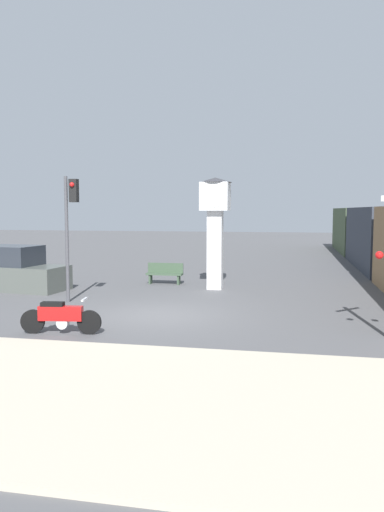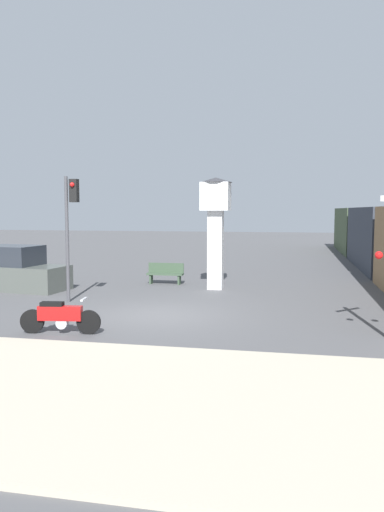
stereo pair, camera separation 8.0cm
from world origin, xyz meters
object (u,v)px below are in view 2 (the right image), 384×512
at_px(motorcycle, 60,317).
at_px(traffic_light, 70,216).
at_px(parked_car, 15,271).
at_px(clock_tower, 216,215).
at_px(bench, 165,273).
at_px(freight_train, 384,238).

height_order(motorcycle, traffic_light, traffic_light).
bearing_deg(parked_car, traffic_light, -24.77).
bearing_deg(motorcycle, clock_tower, 63.14).
xyz_separation_m(clock_tower, traffic_light, (-4.52, -3.93, -0.01)).
xyz_separation_m(clock_tower, bench, (-2.37, 0.92, -2.55)).
bearing_deg(parked_car, freight_train, 41.25).
bearing_deg(traffic_light, parked_car, 148.50).
bearing_deg(freight_train, motorcycle, -121.92).
height_order(traffic_light, parked_car, traffic_light).
relative_size(traffic_light, bench, 2.76).
relative_size(freight_train, bench, 20.96).
bearing_deg(bench, motorcycle, -92.95).
bearing_deg(traffic_light, bench, 66.09).
bearing_deg(clock_tower, parked_car, -167.44).
xyz_separation_m(clock_tower, freight_train, (8.06, 9.27, -1.34)).
height_order(clock_tower, parked_car, clock_tower).
distance_m(freight_train, traffic_light, 18.29).
height_order(bench, parked_car, parked_car).
height_order(clock_tower, bench, clock_tower).
bearing_deg(bench, parked_car, -154.36).
bearing_deg(parked_car, bench, 32.37).
height_order(clock_tower, traffic_light, clock_tower).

